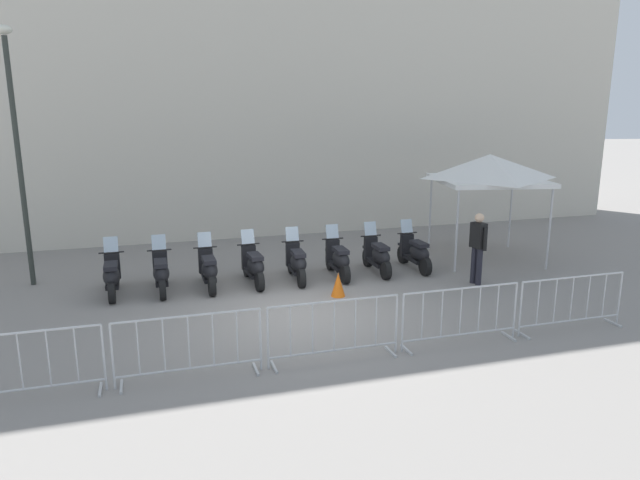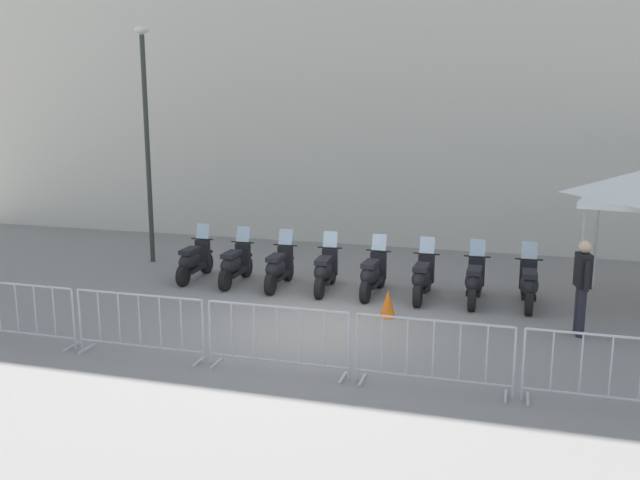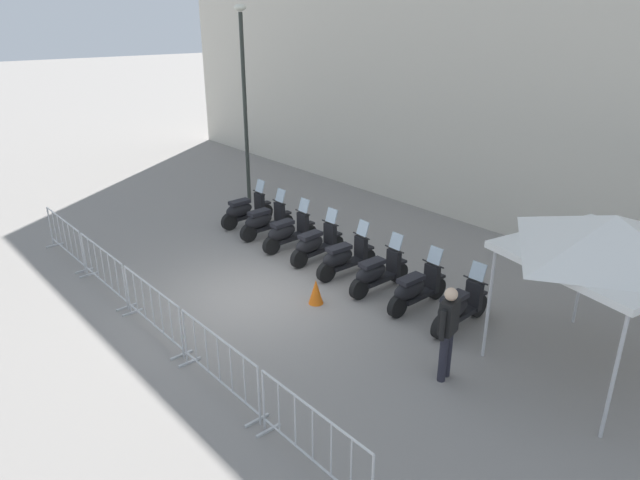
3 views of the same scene
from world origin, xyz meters
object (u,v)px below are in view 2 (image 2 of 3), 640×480
(motorcycle_3, at_px, (325,272))
(barrier_segment_2, at_px, (277,340))
(barrier_segment_3, at_px, (433,355))
(motorcycle_2, at_px, (278,268))
(officer_near_row_end, at_px, (582,282))
(motorcycle_5, at_px, (422,279))
(barrier_segment_0, at_px, (17,313))
(motorcycle_7, at_px, (529,285))
(motorcycle_6, at_px, (474,282))
(street_lamp, at_px, (146,123))
(barrier_segment_4, at_px, (610,373))
(motorcycle_4, at_px, (372,275))
(barrier_segment_1, at_px, (140,326))
(traffic_cone, at_px, (388,304))
(motorcycle_1, at_px, (234,265))
(motorcycle_0, at_px, (193,261))

(motorcycle_3, xyz_separation_m, barrier_segment_2, (1.44, -4.37, 0.07))
(motorcycle_3, bearing_deg, barrier_segment_3, -45.98)
(motorcycle_2, height_order, officer_near_row_end, officer_near_row_end)
(motorcycle_5, bearing_deg, barrier_segment_2, -97.75)
(motorcycle_2, distance_m, barrier_segment_0, 5.53)
(officer_near_row_end, bearing_deg, motorcycle_7, 131.02)
(motorcycle_6, xyz_separation_m, street_lamp, (-8.41, -0.18, 3.10))
(motorcycle_5, xyz_separation_m, barrier_segment_4, (4.00, -3.82, 0.07))
(motorcycle_6, bearing_deg, motorcycle_5, -166.48)
(motorcycle_6, distance_m, street_lamp, 8.97)
(motorcycle_2, xyz_separation_m, motorcycle_4, (2.08, 0.43, 0.00))
(barrier_segment_1, height_order, street_lamp, street_lamp)
(motorcycle_5, relative_size, traffic_cone, 3.12)
(motorcycle_4, relative_size, officer_near_row_end, 1.00)
(motorcycle_6, distance_m, barrier_segment_4, 5.03)
(motorcycle_1, relative_size, officer_near_row_end, 0.99)
(barrier_segment_1, relative_size, street_lamp, 0.38)
(motorcycle_3, distance_m, street_lamp, 6.15)
(motorcycle_4, distance_m, barrier_segment_2, 4.58)
(barrier_segment_3, xyz_separation_m, officer_near_row_end, (1.56, 3.47, 0.45))
(motorcycle_1, height_order, motorcycle_6, same)
(officer_near_row_end, bearing_deg, traffic_cone, -169.72)
(barrier_segment_4, height_order, street_lamp, street_lamp)
(motorcycle_5, relative_size, officer_near_row_end, 0.99)
(motorcycle_7, xyz_separation_m, street_lamp, (-9.45, -0.42, 3.10))
(motorcycle_1, xyz_separation_m, motorcycle_3, (2.10, 0.42, 0.00))
(motorcycle_1, bearing_deg, motorcycle_0, -172.94)
(motorcycle_2, height_order, motorcycle_7, same)
(motorcycle_3, relative_size, motorcycle_6, 0.99)
(motorcycle_0, relative_size, street_lamp, 0.29)
(motorcycle_2, xyz_separation_m, motorcycle_7, (5.21, 1.13, 0.00))
(motorcycle_6, bearing_deg, officer_near_row_end, -26.23)
(motorcycle_0, relative_size, motorcycle_2, 1.00)
(motorcycle_3, height_order, motorcycle_7, same)
(barrier_segment_1, bearing_deg, motorcycle_7, 48.65)
(street_lamp, bearing_deg, barrier_segment_1, -50.40)
(motorcycle_2, xyz_separation_m, barrier_segment_0, (-2.17, -5.08, 0.07))
(barrier_segment_3, bearing_deg, motorcycle_0, 154.21)
(motorcycle_2, relative_size, motorcycle_7, 1.00)
(motorcycle_0, height_order, motorcycle_4, same)
(motorcycle_7, bearing_deg, motorcycle_2, -167.72)
(motorcycle_2, relative_size, motorcycle_3, 1.01)
(motorcycle_5, height_order, barrier_segment_3, motorcycle_5)
(motorcycle_2, xyz_separation_m, motorcycle_6, (4.17, 0.89, 0.00))
(barrier_segment_1, bearing_deg, motorcycle_5, 60.48)
(motorcycle_0, xyz_separation_m, barrier_segment_0, (-0.05, -4.77, 0.07))
(motorcycle_1, relative_size, motorcycle_6, 1.00)
(motorcycle_0, distance_m, traffic_cone, 5.09)
(barrier_segment_4, bearing_deg, barrier_segment_2, -168.39)
(motorcycle_6, xyz_separation_m, barrier_segment_0, (-6.33, -5.98, 0.07))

